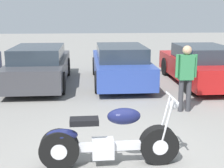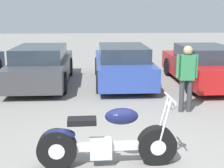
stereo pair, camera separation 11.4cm
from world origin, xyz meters
name	(u,v)px [view 1 (the left image)]	position (x,y,z in m)	size (l,w,h in m)	color
ground_plane	(128,165)	(0.00, 0.00, 0.00)	(60.00, 60.00, 0.00)	gray
motorcycle	(108,141)	(-0.31, 0.02, 0.41)	(2.19, 0.62, 1.11)	black
parked_car_dark_grey	(40,66)	(-2.17, 5.79, 0.63)	(1.80, 4.46, 1.29)	#3D3D42
parked_car_blue	(120,64)	(0.50, 5.84, 0.63)	(1.80, 4.46, 1.29)	#2D479E
parked_car_red	(200,65)	(3.17, 5.53, 0.63)	(1.80, 4.46, 1.29)	red
person_standing	(186,73)	(1.73, 2.60, 0.95)	(0.52, 0.21, 1.60)	#38383D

